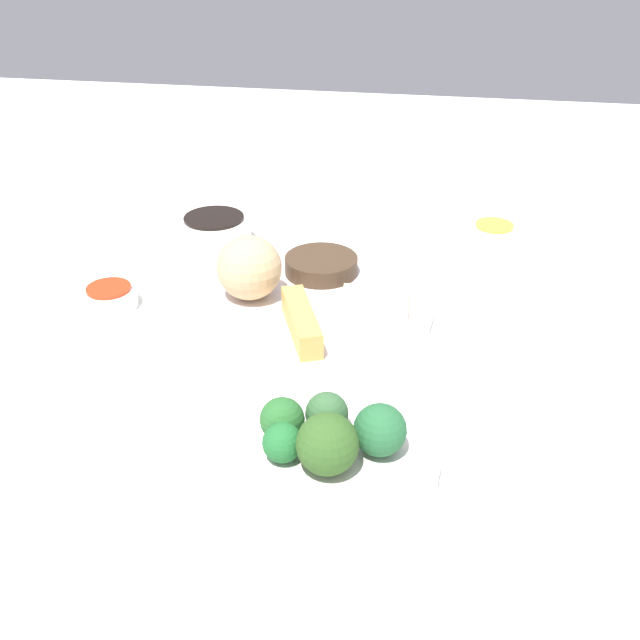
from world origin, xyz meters
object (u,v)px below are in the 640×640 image
object	(u,v)px
main_plate	(312,307)
soy_sauce_bowl	(215,231)
sauce_ramekin_hot_mustard	(493,234)
sauce_ramekin_sweet_and_sour	(110,298)
broccoli_plate	(329,456)

from	to	relation	value
main_plate	soy_sauce_bowl	xyz separation A→B (m)	(-0.18, -0.17, 0.01)
soy_sauce_bowl	sauce_ramekin_hot_mustard	world-z (taller)	soy_sauce_bowl
main_plate	sauce_ramekin_sweet_and_sour	world-z (taller)	sauce_ramekin_sweet_and_sour
sauce_ramekin_sweet_and_sour	sauce_ramekin_hot_mustard	bearing A→B (deg)	120.41
sauce_ramekin_sweet_and_sour	broccoli_plate	bearing A→B (deg)	52.25
main_plate	soy_sauce_bowl	world-z (taller)	soy_sauce_bowl
soy_sauce_bowl	broccoli_plate	bearing A→B (deg)	28.06
main_plate	sauce_ramekin_sweet_and_sour	distance (m)	0.25
broccoli_plate	soy_sauce_bowl	size ratio (longest dim) A/B	1.92
main_plate	sauce_ramekin_sweet_and_sour	xyz separation A→B (m)	(0.03, -0.25, 0.00)
broccoli_plate	sauce_ramekin_hot_mustard	xyz separation A→B (m)	(-0.52, 0.16, 0.00)
broccoli_plate	sauce_ramekin_sweet_and_sour	xyz separation A→B (m)	(-0.24, -0.31, 0.00)
broccoli_plate	main_plate	bearing A→B (deg)	-166.75
broccoli_plate	sauce_ramekin_hot_mustard	distance (m)	0.54
main_plate	soy_sauce_bowl	distance (m)	0.25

